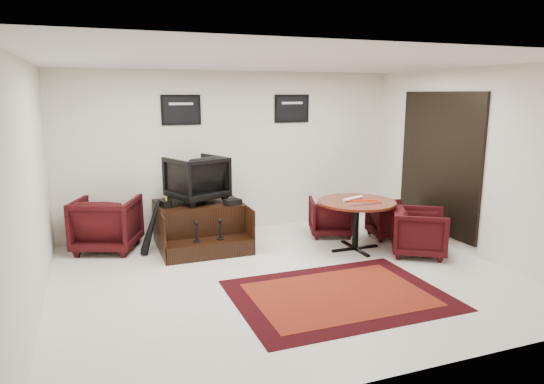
{
  "coord_description": "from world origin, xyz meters",
  "views": [
    {
      "loc": [
        -2.35,
        -5.69,
        2.42
      ],
      "look_at": [
        0.12,
        0.9,
        0.98
      ],
      "focal_mm": 32.0,
      "sensor_mm": 36.0,
      "label": 1
    }
  ],
  "objects_px": {
    "shine_chair": "(197,176)",
    "armchair_side": "(107,221)",
    "table_chair_corner": "(419,230)",
    "shine_podium": "(200,226)",
    "table_chair_window": "(391,218)",
    "table_chair_back": "(331,215)",
    "meeting_table": "(356,207)"
  },
  "relations": [
    {
      "from": "meeting_table",
      "to": "table_chair_back",
      "type": "relative_size",
      "value": 1.66
    },
    {
      "from": "table_chair_window",
      "to": "table_chair_corner",
      "type": "height_order",
      "value": "table_chair_corner"
    },
    {
      "from": "table_chair_window",
      "to": "meeting_table",
      "type": "bearing_deg",
      "value": 123.38
    },
    {
      "from": "table_chair_back",
      "to": "table_chair_window",
      "type": "xyz_separation_m",
      "value": [
        0.89,
        -0.48,
        -0.02
      ]
    },
    {
      "from": "armchair_side",
      "to": "table_chair_back",
      "type": "distance_m",
      "value": 3.69
    },
    {
      "from": "shine_chair",
      "to": "armchair_side",
      "type": "relative_size",
      "value": 0.89
    },
    {
      "from": "armchair_side",
      "to": "table_chair_back",
      "type": "xyz_separation_m",
      "value": [
        3.65,
        -0.51,
        -0.1
      ]
    },
    {
      "from": "table_chair_back",
      "to": "table_chair_corner",
      "type": "xyz_separation_m",
      "value": [
        0.77,
        -1.42,
        0.03
      ]
    },
    {
      "from": "shine_chair",
      "to": "table_chair_window",
      "type": "relative_size",
      "value": 1.23
    },
    {
      "from": "armchair_side",
      "to": "table_chair_back",
      "type": "bearing_deg",
      "value": -166.23
    },
    {
      "from": "armchair_side",
      "to": "shine_podium",
      "type": "bearing_deg",
      "value": -169.45
    },
    {
      "from": "table_chair_corner",
      "to": "shine_chair",
      "type": "bearing_deg",
      "value": 91.73
    },
    {
      "from": "shine_podium",
      "to": "shine_chair",
      "type": "relative_size",
      "value": 1.68
    },
    {
      "from": "shine_chair",
      "to": "meeting_table",
      "type": "distance_m",
      "value": 2.59
    },
    {
      "from": "armchair_side",
      "to": "table_chair_window",
      "type": "xyz_separation_m",
      "value": [
        4.54,
        -0.99,
        -0.13
      ]
    },
    {
      "from": "table_chair_corner",
      "to": "meeting_table",
      "type": "bearing_deg",
      "value": 86.47
    },
    {
      "from": "armchair_side",
      "to": "table_chair_back",
      "type": "height_order",
      "value": "armchair_side"
    },
    {
      "from": "armchair_side",
      "to": "meeting_table",
      "type": "height_order",
      "value": "armchair_side"
    },
    {
      "from": "armchair_side",
      "to": "table_chair_corner",
      "type": "relative_size",
      "value": 1.19
    },
    {
      "from": "shine_podium",
      "to": "armchair_side",
      "type": "bearing_deg",
      "value": 168.82
    },
    {
      "from": "meeting_table",
      "to": "table_chair_corner",
      "type": "height_order",
      "value": "meeting_table"
    },
    {
      "from": "shine_chair",
      "to": "armchair_side",
      "type": "height_order",
      "value": "shine_chair"
    },
    {
      "from": "armchair_side",
      "to": "table_chair_corner",
      "type": "xyz_separation_m",
      "value": [
        4.42,
        -1.93,
        -0.07
      ]
    },
    {
      "from": "shine_podium",
      "to": "table_chair_window",
      "type": "relative_size",
      "value": 2.06
    },
    {
      "from": "shine_chair",
      "to": "table_chair_back",
      "type": "distance_m",
      "value": 2.39
    },
    {
      "from": "shine_chair",
      "to": "armchair_side",
      "type": "xyz_separation_m",
      "value": [
        -1.41,
        0.14,
        -0.64
      ]
    },
    {
      "from": "shine_podium",
      "to": "table_chair_window",
      "type": "xyz_separation_m",
      "value": [
        3.13,
        -0.72,
        0.02
      ]
    },
    {
      "from": "meeting_table",
      "to": "table_chair_window",
      "type": "distance_m",
      "value": 1.03
    },
    {
      "from": "table_chair_back",
      "to": "table_chair_corner",
      "type": "bearing_deg",
      "value": 137.62
    },
    {
      "from": "shine_podium",
      "to": "shine_chair",
      "type": "bearing_deg",
      "value": 90.0
    },
    {
      "from": "table_chair_back",
      "to": "shine_podium",
      "type": "bearing_deg",
      "value": 13.19
    },
    {
      "from": "shine_podium",
      "to": "armchair_side",
      "type": "distance_m",
      "value": 1.44
    }
  ]
}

